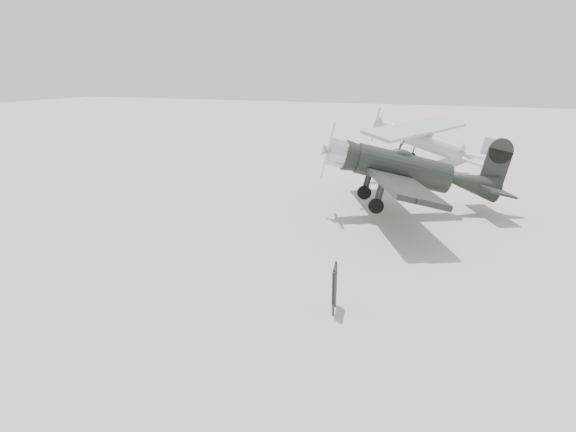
{
  "coord_description": "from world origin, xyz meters",
  "views": [
    {
      "loc": [
        4.88,
        -15.06,
        6.26
      ],
      "look_at": [
        -1.94,
        1.29,
        1.5
      ],
      "focal_mm": 35.0,
      "sensor_mm": 36.0,
      "label": 1
    }
  ],
  "objects": [
    {
      "name": "highwing_monoplane",
      "position": [
        -0.53,
        20.14,
        1.99
      ],
      "size": [
        8.06,
        11.25,
        3.19
      ],
      "rotation": [
        0.0,
        0.23,
        -0.26
      ],
      "color": "#A5A8AB",
      "rests_on": "ground"
    },
    {
      "name": "sign_board",
      "position": [
        0.75,
        -2.0,
        0.76
      ],
      "size": [
        0.26,
        0.87,
        1.28
      ],
      "rotation": [
        0.0,
        0.0,
        0.23
      ],
      "color": "#333333",
      "rests_on": "ground"
    },
    {
      "name": "lowwing_monoplane",
      "position": [
        0.64,
        8.72,
        1.92
      ],
      "size": [
        8.64,
        10.84,
        3.63
      ],
      "rotation": [
        0.0,
        0.24,
        0.46
      ],
      "color": "black",
      "rests_on": "ground"
    },
    {
      "name": "ground",
      "position": [
        0.0,
        0.0,
        0.0
      ],
      "size": [
        160.0,
        160.0,
        0.0
      ],
      "primitive_type": "plane",
      "color": "#AFAA9B",
      "rests_on": "ground"
    }
  ]
}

